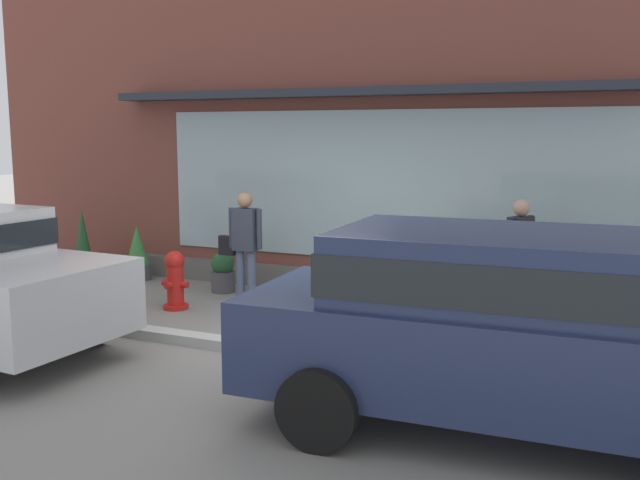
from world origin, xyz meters
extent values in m
plane|color=gray|center=(0.00, 0.00, 0.00)|extent=(60.00, 60.00, 0.00)
cube|color=#B2B2AD|center=(0.00, -0.20, 0.06)|extent=(14.00, 0.24, 0.12)
cube|color=brown|center=(0.00, 3.20, 2.69)|extent=(14.00, 0.36, 5.39)
cube|color=#9EB7BC|center=(0.55, 3.00, 1.68)|extent=(7.48, 0.03, 2.24)
cube|color=#232833|center=(0.00, 2.85, 3.05)|extent=(8.08, 0.56, 0.12)
cube|color=#605E59|center=(0.00, 2.98, 0.18)|extent=(7.88, 0.20, 0.36)
cylinder|color=red|center=(-1.98, 1.12, 0.03)|extent=(0.35, 0.35, 0.06)
cylinder|color=red|center=(-1.98, 1.12, 0.34)|extent=(0.24, 0.24, 0.55)
sphere|color=red|center=(-1.98, 1.12, 0.69)|extent=(0.28, 0.28, 0.28)
cylinder|color=red|center=(-2.13, 1.12, 0.36)|extent=(0.10, 0.09, 0.09)
cylinder|color=red|center=(-1.82, 1.12, 0.36)|extent=(0.10, 0.09, 0.09)
cylinder|color=red|center=(-1.98, 0.97, 0.36)|extent=(0.09, 0.10, 0.09)
cylinder|color=#475675|center=(-1.26, 1.71, 0.40)|extent=(0.12, 0.12, 0.80)
cylinder|color=#475675|center=(-1.08, 1.72, 0.40)|extent=(0.12, 0.12, 0.80)
cube|color=#333847|center=(-1.17, 1.72, 1.11)|extent=(0.35, 0.21, 0.60)
sphere|color=#A37556|center=(-1.17, 1.72, 1.52)|extent=(0.22, 0.22, 0.22)
cylinder|color=#333847|center=(-1.39, 1.71, 1.12)|extent=(0.08, 0.08, 0.57)
cylinder|color=#333847|center=(-0.95, 1.72, 1.12)|extent=(0.08, 0.08, 0.57)
cube|color=black|center=(-1.48, 1.73, 0.85)|extent=(0.24, 0.11, 0.28)
cylinder|color=brown|center=(2.51, 2.24, 0.40)|extent=(0.12, 0.12, 0.80)
cylinder|color=brown|center=(2.59, 2.40, 0.40)|extent=(0.12, 0.12, 0.80)
cube|color=#232328|center=(2.55, 2.32, 1.10)|extent=(0.32, 0.39, 0.60)
sphere|color=tan|center=(2.55, 2.32, 1.51)|extent=(0.22, 0.22, 0.22)
cylinder|color=#232328|center=(2.45, 2.13, 1.12)|extent=(0.08, 0.08, 0.57)
cylinder|color=#232328|center=(2.64, 2.52, 1.12)|extent=(0.08, 0.08, 0.57)
cube|color=navy|center=(3.07, -1.24, 0.72)|extent=(4.57, 1.89, 0.77)
cube|color=navy|center=(2.84, -1.25, 1.38)|extent=(2.54, 1.67, 0.62)
cube|color=#1E2328|center=(2.84, -1.25, 1.38)|extent=(2.58, 1.69, 0.34)
cylinder|color=black|center=(1.64, -0.42, 0.33)|extent=(0.67, 0.21, 0.67)
cylinder|color=black|center=(1.71, -2.17, 0.33)|extent=(0.67, 0.21, 0.67)
cylinder|color=black|center=(-1.86, -0.71, 0.33)|extent=(0.67, 0.21, 0.66)
cylinder|color=#4C4C51|center=(-1.93, 2.32, 0.16)|extent=(0.36, 0.36, 0.32)
sphere|color=#23562D|center=(-1.93, 2.32, 0.45)|extent=(0.36, 0.36, 0.36)
sphere|color=orange|center=(-1.90, 2.39, 0.50)|extent=(0.11, 0.11, 0.11)
sphere|color=white|center=(-1.98, 2.30, 0.52)|extent=(0.09, 0.09, 0.09)
cylinder|color=#4C4C51|center=(0.11, 2.64, 0.12)|extent=(0.24, 0.24, 0.24)
sphere|color=#3D8442|center=(0.11, 2.64, 0.39)|extent=(0.37, 0.37, 0.37)
cylinder|color=#4C4C51|center=(3.68, 2.56, 0.16)|extent=(0.43, 0.43, 0.31)
sphere|color=#2D6B33|center=(3.68, 2.56, 0.53)|extent=(0.52, 0.52, 0.52)
cylinder|color=#9E6042|center=(1.06, 2.35, 0.12)|extent=(0.45, 0.45, 0.25)
sphere|color=#4C934C|center=(1.06, 2.35, 0.47)|extent=(0.52, 0.52, 0.52)
cylinder|color=#4C4C51|center=(-3.75, 2.55, 0.13)|extent=(0.43, 0.43, 0.25)
cone|color=#3D8442|center=(-3.75, 2.55, 0.58)|extent=(0.39, 0.39, 0.66)
cylinder|color=#B7B2A3|center=(-4.78, 2.39, 0.12)|extent=(0.34, 0.34, 0.25)
cone|color=#23562D|center=(-4.78, 2.39, 0.71)|extent=(0.30, 0.30, 0.93)
camera|label=1|loc=(3.86, -6.96, 2.47)|focal=39.78mm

